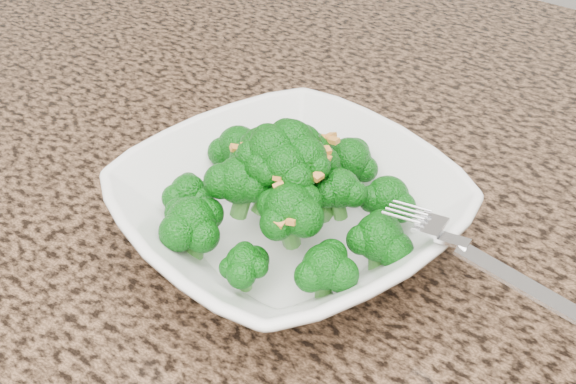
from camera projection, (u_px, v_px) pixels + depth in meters
The scene contains 5 objects.
granite_counter at pixel (342, 228), 0.60m from camera, with size 1.64×1.04×0.03m, color brown.
bowl at pixel (288, 213), 0.55m from camera, with size 0.24×0.24×0.06m, color white.
broccoli_pile at pixel (288, 145), 0.51m from camera, with size 0.21×0.21×0.06m, color #0A5C0B, non-canonical shape.
garlic_topping at pixel (288, 102), 0.49m from camera, with size 0.13×0.13×0.01m, color gold, non-canonical shape.
fork at pixel (458, 243), 0.46m from camera, with size 0.18×0.03×0.01m, color silver, non-canonical shape.
Camera 1 is at (0.24, -0.09, 1.28)m, focal length 45.00 mm.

